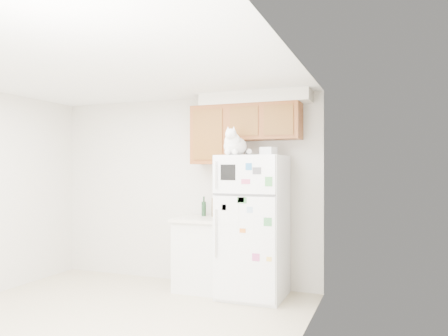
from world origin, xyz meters
The scene contains 9 objects.
ground_plane centered at (0.00, 0.00, -0.01)m, with size 3.80×4.00×0.01m, color #C5B598.
room_shell centered at (0.12, 0.24, 1.67)m, with size 3.84×4.04×2.52m.
refrigerator centered at (1.11, 1.61, 0.85)m, with size 0.76×0.78×1.70m.
base_counter centered at (0.42, 1.68, 0.46)m, with size 0.64×0.64×0.92m.
cat centered at (0.96, 1.37, 1.82)m, with size 0.32×0.47×0.33m.
storage_box_back centered at (1.29, 1.65, 1.75)m, with size 0.18×0.13×0.10m, color white.
storage_box_front centered at (1.34, 1.47, 1.74)m, with size 0.15×0.11×0.09m, color white.
bottle_green centered at (0.37, 1.83, 1.05)m, with size 0.06×0.06×0.26m, color #19381E, non-canonical shape.
bottle_amber centered at (0.52, 1.84, 1.08)m, with size 0.08×0.08×0.33m, color #593814, non-canonical shape.
Camera 1 is at (2.65, -3.43, 1.54)m, focal length 35.00 mm.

